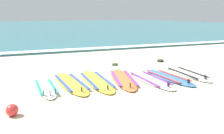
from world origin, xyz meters
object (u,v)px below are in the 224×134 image
(surfboard_5, at_px, (168,77))
(surfboard_6, at_px, (187,73))
(surfboard_0, at_px, (46,88))
(surfboard_4, at_px, (150,79))
(surfboard_1, at_px, (71,83))
(surfboard_3, at_px, (123,79))
(surfboard_2, at_px, (96,81))
(beach_ball, at_px, (12,110))

(surfboard_5, height_order, surfboard_6, same)
(surfboard_0, distance_m, surfboard_4, 2.89)
(surfboard_1, xyz_separation_m, surfboard_3, (1.50, -0.15, 0.00))
(surfboard_2, bearing_deg, surfboard_1, 175.86)
(surfboard_3, bearing_deg, surfboard_2, 173.09)
(surfboard_1, xyz_separation_m, beach_ball, (-1.48, -1.68, 0.08))
(surfboard_0, relative_size, surfboard_5, 0.85)
(surfboard_2, bearing_deg, surfboard_5, -11.00)
(surfboard_4, xyz_separation_m, surfboard_6, (1.45, 0.18, 0.00))
(surfboard_2, xyz_separation_m, surfboard_6, (2.92, -0.26, 0.00))
(surfboard_6, xyz_separation_m, beach_ball, (-5.11, -1.37, 0.08))
(surfboard_3, bearing_deg, surfboard_4, -26.84)
(surfboard_4, distance_m, surfboard_6, 1.46)
(surfboard_1, relative_size, surfboard_3, 0.99)
(surfboard_2, xyz_separation_m, surfboard_4, (1.47, -0.44, 0.00))
(surfboard_0, height_order, surfboard_3, same)
(surfboard_1, relative_size, surfboard_6, 1.12)
(surfboard_4, distance_m, beach_ball, 3.85)
(surfboard_2, xyz_separation_m, surfboard_5, (2.11, -0.41, 0.00))
(surfboard_3, relative_size, surfboard_5, 1.12)
(surfboard_2, distance_m, surfboard_3, 0.79)
(surfboard_6, bearing_deg, surfboard_2, 174.94)
(surfboard_0, bearing_deg, surfboard_2, 5.88)
(surfboard_3, bearing_deg, beach_ball, -152.77)
(surfboard_5, bearing_deg, surfboard_0, 175.69)
(surfboard_2, height_order, surfboard_6, same)
(surfboard_1, distance_m, surfboard_5, 2.86)
(surfboard_0, height_order, surfboard_1, same)
(surfboard_0, relative_size, surfboard_4, 0.83)
(surfboard_2, height_order, surfboard_4, same)
(surfboard_2, bearing_deg, surfboard_6, -5.06)
(surfboard_4, bearing_deg, surfboard_1, 167.28)
(beach_ball, bearing_deg, surfboard_1, 48.66)
(surfboard_2, relative_size, surfboard_6, 1.15)
(surfboard_1, relative_size, beach_ball, 10.74)
(surfboard_1, height_order, surfboard_5, same)
(surfboard_4, relative_size, beach_ball, 9.99)
(surfboard_1, height_order, surfboard_4, same)
(beach_ball, bearing_deg, surfboard_3, 27.23)
(surfboard_2, height_order, surfboard_5, same)
(surfboard_4, bearing_deg, beach_ball, -162.06)
(surfboard_6, bearing_deg, surfboard_5, -169.41)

